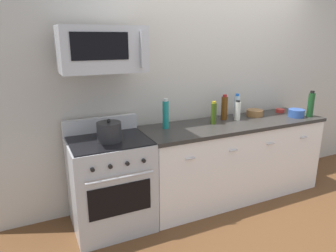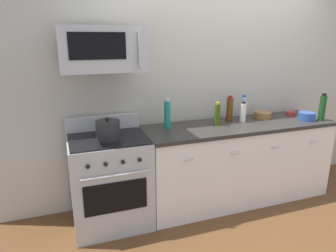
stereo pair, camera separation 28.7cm
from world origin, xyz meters
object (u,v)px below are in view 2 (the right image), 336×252
object	(u,v)px
bottle_sparkling_teal	(167,114)
bottle_wine_green	(322,108)
range_oven	(110,180)
bottle_olive_oil	(217,114)
bottle_vinegar_white	(243,112)
bowl_wooden_salad	(263,115)
bowl_blue_mixing	(306,116)
bottle_wine_amber	(230,109)
microwave	(102,49)
bottle_water_clear	(243,107)
bowl_red_small	(291,113)
stockpot	(108,130)

from	to	relation	value
bottle_sparkling_teal	bottle_wine_green	distance (m)	1.83
range_oven	bottle_olive_oil	distance (m)	1.34
range_oven	bottle_sparkling_teal	world-z (taller)	bottle_sparkling_teal
bottle_vinegar_white	bowl_wooden_salad	distance (m)	0.33
bottle_sparkling_teal	bowl_blue_mixing	distance (m)	1.66
bottle_wine_amber	range_oven	bearing A→B (deg)	-174.07
range_oven	microwave	distance (m)	1.28
bottle_water_clear	bowl_red_small	distance (m)	0.67
bowl_red_small	bowl_wooden_salad	bearing A→B (deg)	-178.62
bottle_vinegar_white	bowl_blue_mixing	distance (m)	0.77
bottle_olive_oil	stockpot	xyz separation A→B (m)	(-1.21, -0.09, -0.03)
bottle_olive_oil	bottle_wine_green	xyz separation A→B (m)	(1.25, -0.23, 0.03)
range_oven	bottle_wine_amber	size ratio (longest dim) A/B	3.60
bottle_water_clear	bowl_blue_mixing	xyz separation A→B (m)	(0.65, -0.32, -0.09)
bottle_wine_green	bottle_vinegar_white	distance (m)	0.94
range_oven	bottle_olive_oil	bearing A→B (deg)	1.97
bottle_olive_oil	bottle_vinegar_white	bearing A→B (deg)	3.55
bottle_wine_green	bowl_blue_mixing	size ratio (longest dim) A/B	1.68
bottle_olive_oil	bowl_blue_mixing	xyz separation A→B (m)	(1.09, -0.17, -0.07)
bottle_olive_oil	bowl_blue_mixing	world-z (taller)	bottle_olive_oil
microwave	bottle_olive_oil	distance (m)	1.40
bottle_water_clear	bottle_wine_amber	xyz separation A→B (m)	(-0.22, -0.05, 0.01)
bowl_wooden_salad	bottle_vinegar_white	bearing A→B (deg)	-168.63
bottle_olive_oil	bowl_red_small	world-z (taller)	bottle_olive_oil
bottle_vinegar_white	bowl_blue_mixing	xyz separation A→B (m)	(0.74, -0.19, -0.06)
bottle_water_clear	bottle_sparkling_teal	world-z (taller)	bottle_sparkling_teal
bottle_water_clear	bowl_wooden_salad	world-z (taller)	bottle_water_clear
bottle_wine_green	bowl_red_small	distance (m)	0.38
bowl_red_small	bowl_blue_mixing	distance (m)	0.26
bottle_olive_oil	bowl_blue_mixing	distance (m)	1.10
bowl_wooden_salad	stockpot	xyz separation A→B (m)	(-1.87, -0.18, 0.05)
microwave	bowl_wooden_salad	bearing A→B (deg)	2.52
bottle_water_clear	bowl_red_small	bearing A→B (deg)	-4.95
bottle_sparkling_teal	bowl_wooden_salad	distance (m)	1.23
range_oven	bowl_wooden_salad	world-z (taller)	range_oven
range_oven	bowl_blue_mixing	world-z (taller)	range_oven
bottle_water_clear	stockpot	world-z (taller)	bottle_water_clear
microwave	bottle_vinegar_white	xyz separation A→B (m)	(1.55, 0.02, -0.72)
bowl_wooden_salad	stockpot	bearing A→B (deg)	-174.50
bottle_wine_amber	bottle_vinegar_white	xyz separation A→B (m)	(0.13, -0.08, -0.03)
bottle_water_clear	bottle_sparkling_teal	distance (m)	0.99
bottle_wine_amber	bottle_sparkling_teal	xyz separation A→B (m)	(-0.77, -0.04, 0.01)
bottle_wine_amber	bowl_red_small	xyz separation A→B (m)	(0.87, -0.01, -0.12)
range_oven	bottle_water_clear	bearing A→B (deg)	6.75
bottle_olive_oil	stockpot	bearing A→B (deg)	-175.51
microwave	bottle_wine_green	xyz separation A→B (m)	(2.45, -0.23, -0.68)
range_oven	microwave	xyz separation A→B (m)	(0.00, 0.04, 1.28)
bowl_red_small	bowl_blue_mixing	bearing A→B (deg)	-90.77
microwave	stockpot	bearing A→B (deg)	-90.13
bowl_blue_mixing	stockpot	distance (m)	2.30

